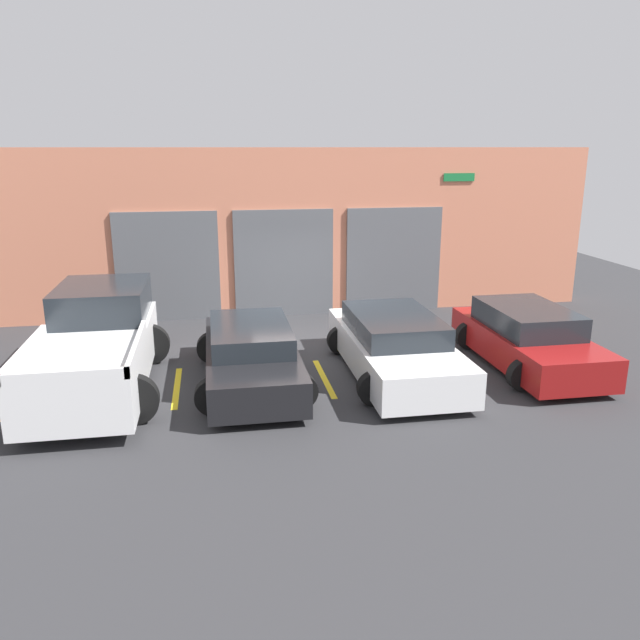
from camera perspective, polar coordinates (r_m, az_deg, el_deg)
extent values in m
plane|color=#2D2D30|center=(14.76, -1.09, -2.44)|extent=(28.00, 28.00, 0.00)
cube|color=#D17A5B|center=(17.45, -2.82, 8.02)|extent=(17.24, 0.60, 4.55)
cube|color=#595B60|center=(17.15, -13.76, 4.73)|extent=(2.72, 0.08, 2.93)
cube|color=#595B60|center=(17.22, -3.31, 5.19)|extent=(2.72, 0.08, 2.93)
cube|color=#595B60|center=(17.84, 6.75, 5.48)|extent=(2.72, 0.08, 2.93)
cube|color=#197238|center=(18.21, 12.60, 12.62)|extent=(0.90, 0.03, 0.22)
cube|color=white|center=(12.56, -19.86, -3.30)|extent=(1.91, 5.01, 0.92)
cube|color=#1E2328|center=(13.66, -19.24, 1.69)|extent=(1.76, 2.25, 0.67)
cube|color=white|center=(11.56, -25.47, -2.66)|extent=(0.08, 2.75, 0.18)
cube|color=white|center=(11.20, -16.44, -2.31)|extent=(0.08, 2.75, 0.18)
cube|color=white|center=(10.11, -22.39, -4.81)|extent=(1.91, 0.08, 0.18)
cylinder|color=black|center=(14.26, -22.10, -2.43)|extent=(0.87, 0.22, 0.87)
cylinder|color=black|center=(13.99, -15.34, -2.16)|extent=(0.87, 0.22, 0.87)
cylinder|color=black|center=(11.42, -25.20, -7.17)|extent=(0.87, 0.22, 0.87)
cylinder|color=black|center=(11.08, -16.71, -6.99)|extent=(0.87, 0.22, 0.87)
cube|color=white|center=(12.94, 6.82, -2.90)|extent=(1.84, 4.78, 0.69)
cube|color=#1E2328|center=(12.88, 6.75, -0.37)|extent=(1.62, 2.63, 0.43)
cylinder|color=black|center=(14.16, 1.94, -1.87)|extent=(0.63, 0.22, 0.63)
cylinder|color=black|center=(14.57, 8.21, -1.53)|extent=(0.63, 0.22, 0.63)
cylinder|color=black|center=(11.45, 5.00, -6.26)|extent=(0.63, 0.22, 0.63)
cylinder|color=black|center=(11.95, 12.59, -5.63)|extent=(0.63, 0.22, 0.63)
cube|color=black|center=(12.45, -6.30, -3.70)|extent=(1.74, 4.51, 0.64)
cube|color=#1E2328|center=(12.39, -6.41, -1.25)|extent=(1.53, 2.48, 0.40)
cylinder|color=black|center=(13.80, -9.83, -2.50)|extent=(0.67, 0.22, 0.67)
cylinder|color=black|center=(13.87, -3.54, -2.20)|extent=(0.67, 0.22, 0.67)
cylinder|color=black|center=(11.17, -9.71, -6.90)|extent=(0.67, 0.22, 0.67)
cylinder|color=black|center=(11.26, -1.91, -6.48)|extent=(0.67, 0.22, 0.67)
cube|color=maroon|center=(14.05, 18.41, -2.17)|extent=(1.72, 4.26, 0.66)
cube|color=#1E2328|center=(13.99, 18.40, 0.19)|extent=(1.51, 2.35, 0.48)
cylinder|color=black|center=(14.91, 13.46, -1.41)|extent=(0.63, 0.22, 0.63)
cylinder|color=black|center=(15.55, 18.54, -1.09)|extent=(0.63, 0.22, 0.63)
cylinder|color=black|center=(12.66, 18.13, -4.83)|extent=(0.63, 0.22, 0.63)
cylinder|color=black|center=(13.41, 23.81, -4.26)|extent=(0.63, 0.22, 0.63)
cube|color=gold|center=(13.14, -25.94, -6.38)|extent=(0.12, 2.20, 0.01)
cube|color=gold|center=(12.62, -12.95, -6.03)|extent=(0.12, 2.20, 0.01)
cube|color=gold|center=(12.77, 0.39, -5.34)|extent=(0.12, 2.20, 0.01)
cube|color=gold|center=(13.58, 12.74, -4.44)|extent=(0.12, 2.20, 0.01)
cube|color=gold|center=(14.93, 23.25, -3.51)|extent=(0.12, 2.20, 0.01)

